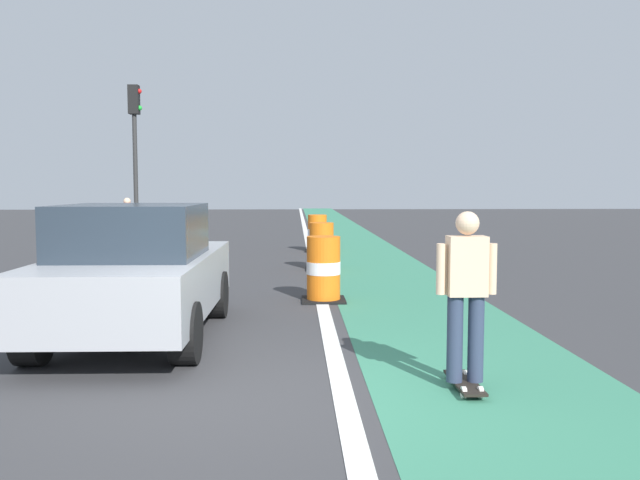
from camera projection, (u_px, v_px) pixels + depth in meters
name	position (u px, v px, depth m)	size (l,w,h in m)	color
ground_plane	(246.00, 395.00, 6.02)	(100.00, 100.00, 0.00)	#38383A
bike_lane_strip	(365.00, 256.00, 18.06)	(2.50, 80.00, 0.01)	#387F60
lane_divider_stripe	(311.00, 256.00, 18.00)	(0.20, 80.00, 0.01)	silver
skateboarder_on_lane	(466.00, 294.00, 6.12)	(0.57, 0.80, 1.69)	black
parked_sedan_nearest	(137.00, 273.00, 8.20)	(1.96, 4.12, 1.70)	#9EA0A5
traffic_barrel_front	(324.00, 270.00, 10.93)	(0.73, 0.73, 1.09)	orange
traffic_barrel_mid	(322.00, 247.00, 15.10)	(0.73, 0.73, 1.09)	orange
traffic_barrel_back	(317.00, 234.00, 19.38)	(0.73, 0.73, 1.09)	orange
traffic_light_corner	(135.00, 137.00, 20.63)	(0.41, 0.32, 5.10)	#2D2D2D
pedestrian_crossing	(128.00, 224.00, 18.39)	(0.34, 0.20, 1.61)	#33333D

